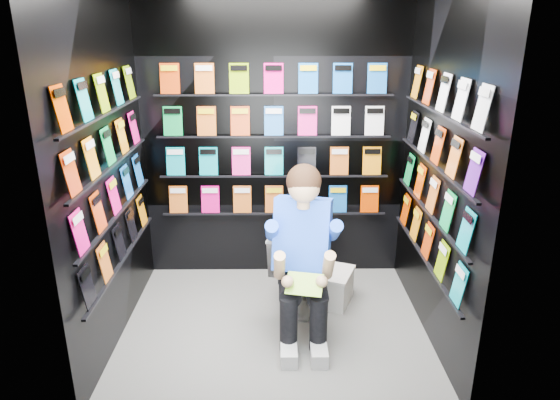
{
  "coord_description": "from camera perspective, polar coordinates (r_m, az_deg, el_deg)",
  "views": [
    {
      "loc": [
        0.01,
        -3.46,
        2.29
      ],
      "look_at": [
        0.05,
        0.15,
        1.03
      ],
      "focal_mm": 32.0,
      "sensor_mm": 36.0,
      "label": 1
    }
  ],
  "objects": [
    {
      "name": "wall_back",
      "position": [
        4.57,
        -0.7,
        6.75
      ],
      "size": [
        2.4,
        0.04,
        2.6
      ],
      "primitive_type": "cube",
      "color": "black",
      "rests_on": "floor"
    },
    {
      "name": "longbox",
      "position": [
        4.43,
        6.62,
        -10.04
      ],
      "size": [
        0.32,
        0.4,
        0.27
      ],
      "primitive_type": "cube",
      "rotation": [
        0.0,
        0.0,
        -0.38
      ],
      "color": "silver",
      "rests_on": "floor"
    },
    {
      "name": "reader",
      "position": [
        3.77,
        2.57,
        -4.05
      ],
      "size": [
        0.73,
        0.93,
        1.52
      ],
      "primitive_type": null,
      "rotation": [
        0.0,
        0.0,
        -0.21
      ],
      "color": "blue",
      "rests_on": "toilet"
    },
    {
      "name": "held_comic",
      "position": [
        3.55,
        2.81,
        -9.58
      ],
      "size": [
        0.28,
        0.2,
        0.11
      ],
      "primitive_type": "cube",
      "rotation": [
        -0.96,
        0.0,
        -0.21
      ],
      "color": "green",
      "rests_on": "reader"
    },
    {
      "name": "comics_back",
      "position": [
        4.54,
        -0.7,
        6.73
      ],
      "size": [
        2.1,
        0.06,
        1.37
      ],
      "primitive_type": null,
      "color": "#D3631F",
      "rests_on": "wall_back"
    },
    {
      "name": "wall_right",
      "position": [
        3.79,
        17.76,
        3.17
      ],
      "size": [
        0.04,
        2.0,
        2.6
      ],
      "primitive_type": "cube",
      "color": "black",
      "rests_on": "floor"
    },
    {
      "name": "wall_left",
      "position": [
        3.8,
        -19.18,
        3.05
      ],
      "size": [
        0.04,
        2.0,
        2.6
      ],
      "primitive_type": "cube",
      "color": "black",
      "rests_on": "floor"
    },
    {
      "name": "toilet",
      "position": [
        4.29,
        2.22,
        -7.35
      ],
      "size": [
        0.57,
        0.82,
        0.73
      ],
      "primitive_type": "imported",
      "rotation": [
        0.0,
        0.0,
        2.93
      ],
      "color": "white",
      "rests_on": "floor"
    },
    {
      "name": "floor",
      "position": [
        4.15,
        -0.65,
        -14.24
      ],
      "size": [
        2.4,
        2.4,
        0.0
      ],
      "primitive_type": "plane",
      "color": "slate",
      "rests_on": "ground"
    },
    {
      "name": "wall_front",
      "position": [
        2.65,
        -0.78,
        -2.71
      ],
      "size": [
        2.4,
        0.04,
        2.6
      ],
      "primitive_type": "cube",
      "color": "black",
      "rests_on": "floor"
    },
    {
      "name": "comics_right",
      "position": [
        3.78,
        17.34,
        3.25
      ],
      "size": [
        0.06,
        1.7,
        1.37
      ],
      "primitive_type": null,
      "color": "#D3631F",
      "rests_on": "wall_right"
    },
    {
      "name": "comics_left",
      "position": [
        3.79,
        -18.76,
        3.13
      ],
      "size": [
        0.06,
        1.7,
        1.37
      ],
      "primitive_type": null,
      "color": "#D3631F",
      "rests_on": "wall_left"
    },
    {
      "name": "longbox_lid",
      "position": [
        4.36,
        6.69,
        -8.35
      ],
      "size": [
        0.34,
        0.43,
        0.03
      ],
      "primitive_type": "cube",
      "rotation": [
        0.0,
        0.0,
        -0.38
      ],
      "color": "silver",
      "rests_on": "longbox"
    }
  ]
}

